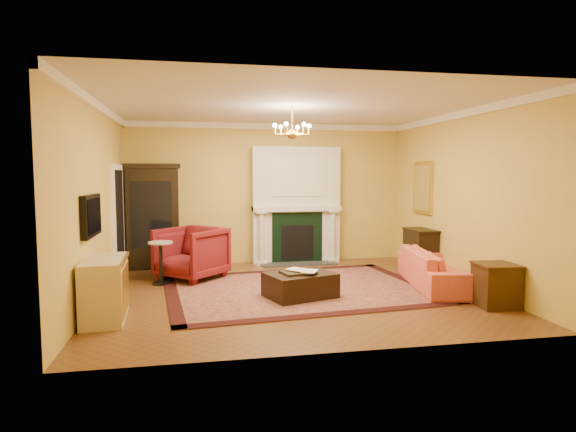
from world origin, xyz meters
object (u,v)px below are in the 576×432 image
object	(u,v)px
end_table	(496,286)
console_table	(420,251)
commode	(105,289)
leather_ottoman	(300,285)
china_cabinet	(153,219)
coral_sofa	(437,263)
wingback_armchair	(191,251)
pedestal_table	(161,260)

from	to	relation	value
end_table	console_table	distance (m)	2.52
commode	console_table	distance (m)	5.89
leather_ottoman	china_cabinet	bearing A→B (deg)	112.19
china_cabinet	commode	distance (m)	3.57
china_cabinet	coral_sofa	distance (m)	5.59
wingback_armchair	console_table	size ratio (longest dim) A/B	1.29
end_table	leather_ottoman	size ratio (longest dim) A/B	0.60
china_cabinet	console_table	size ratio (longest dim) A/B	2.48
coral_sofa	console_table	bearing A→B (deg)	-3.02
coral_sofa	leather_ottoman	world-z (taller)	coral_sofa
wingback_armchair	end_table	world-z (taller)	wingback_armchair
wingback_armchair	pedestal_table	size ratio (longest dim) A/B	1.40
china_cabinet	coral_sofa	bearing A→B (deg)	-33.85
china_cabinet	end_table	world-z (taller)	china_cabinet
wingback_armchair	leather_ottoman	bearing A→B (deg)	-2.16
wingback_armchair	leather_ottoman	xyz separation A→B (m)	(1.68, -1.67, -0.32)
wingback_armchair	console_table	xyz separation A→B (m)	(4.41, -0.19, -0.12)
coral_sofa	console_table	world-z (taller)	coral_sofa
china_cabinet	commode	bearing A→B (deg)	-100.64
coral_sofa	china_cabinet	bearing A→B (deg)	72.01
coral_sofa	end_table	bearing A→B (deg)	-158.82
china_cabinet	wingback_armchair	distance (m)	1.54
china_cabinet	leather_ottoman	distance (m)	3.89
coral_sofa	console_table	distance (m)	1.27
console_table	leather_ottoman	xyz separation A→B (m)	(-2.73, -1.48, -0.21)
wingback_armchair	china_cabinet	bearing A→B (deg)	164.87
coral_sofa	wingback_armchair	bearing A→B (deg)	81.45
end_table	console_table	xyz separation A→B (m)	(0.06, 2.52, 0.11)
leather_ottoman	console_table	bearing A→B (deg)	10.63
commode	leather_ottoman	size ratio (longest dim) A/B	1.08
end_table	china_cabinet	bearing A→B (deg)	142.39
console_table	leather_ottoman	size ratio (longest dim) A/B	0.82
pedestal_table	leather_ottoman	bearing A→B (deg)	-31.54
coral_sofa	pedestal_table	bearing A→B (deg)	87.25
end_table	leather_ottoman	distance (m)	2.87
pedestal_table	coral_sofa	xyz separation A→B (m)	(4.63, -1.10, -0.01)
wingback_armchair	console_table	bearing A→B (deg)	40.36
china_cabinet	commode	size ratio (longest dim) A/B	1.87
china_cabinet	wingback_armchair	xyz separation A→B (m)	(0.77, -1.23, -0.49)
console_table	leather_ottoman	world-z (taller)	console_table
end_table	pedestal_table	bearing A→B (deg)	153.91
pedestal_table	coral_sofa	size ratio (longest dim) A/B	0.35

